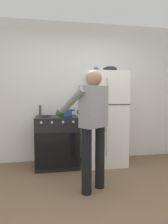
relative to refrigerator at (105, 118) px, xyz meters
name	(u,v)px	position (x,y,z in m)	size (l,w,h in m)	color
ground	(102,213)	(-0.49, -1.57, -0.85)	(8.00, 8.00, 0.00)	brown
kitchen_wall_back	(77,92)	(-0.49, 0.38, 0.50)	(6.00, 0.10, 2.70)	white
refrigerator	(105,118)	(0.00, 0.00, 0.00)	(0.68, 0.72, 1.71)	white
stove_range	(57,142)	(-0.91, -0.01, -0.40)	(0.76, 0.67, 0.91)	black
person_cook	(91,119)	(-0.49, -1.01, 0.11)	(0.70, 0.77, 1.60)	black
red_pot	(66,113)	(-0.75, -0.05, 0.12)	(0.32, 0.22, 0.13)	#19479E
coffee_mug	(96,70)	(-0.18, 0.05, 0.90)	(0.11, 0.08, 0.10)	#2D6093
pepper_mill	(40,110)	(-1.21, 0.20, 0.15)	(0.05, 0.05, 0.19)	brown
mixing_bowl	(110,69)	(0.08, 0.00, 0.91)	(0.26, 0.26, 0.12)	black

